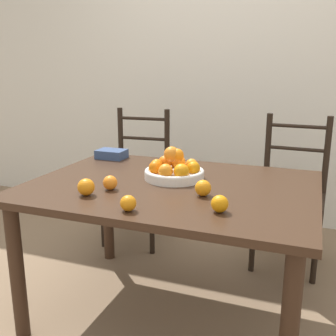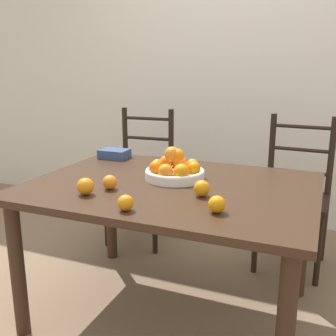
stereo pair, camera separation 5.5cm
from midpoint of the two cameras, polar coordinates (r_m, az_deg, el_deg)
ground_plane at (r=2.28m, az=-0.25°, el=-20.11°), size 12.00×12.00×0.00m
wall_back at (r=3.37m, az=9.49°, el=14.37°), size 8.00×0.06×2.60m
dining_table at (r=1.99m, az=-0.27°, el=-4.88°), size 1.41×1.04×0.73m
fruit_bowl at (r=2.04m, az=0.10°, el=-0.21°), size 0.31×0.31×0.17m
orange_loose_0 at (r=1.58m, az=6.52°, el=-5.19°), size 0.07×0.07×0.07m
orange_loose_1 at (r=1.82m, az=-12.66°, el=-2.72°), size 0.08×0.08×0.08m
orange_loose_2 at (r=1.60m, az=-6.78°, el=-5.10°), size 0.07×0.07×0.07m
orange_loose_3 at (r=1.77m, az=4.22°, el=-2.92°), size 0.07×0.07×0.07m
orange_loose_4 at (r=1.88m, az=-9.23°, el=-2.12°), size 0.07×0.07×0.07m
chair_left at (r=2.97m, az=-4.95°, el=-1.78°), size 0.44×0.43×0.99m
chair_right at (r=2.70m, az=16.82°, el=-4.03°), size 0.44×0.42×0.99m
book_stack at (r=2.53m, az=-8.81°, el=2.02°), size 0.18×0.13×0.05m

